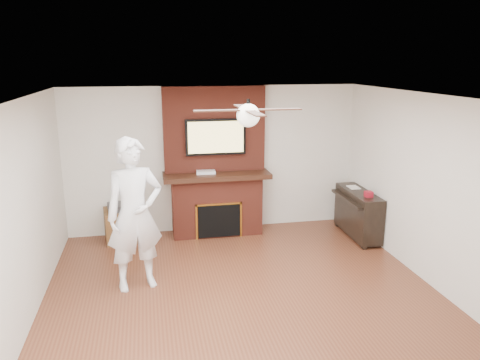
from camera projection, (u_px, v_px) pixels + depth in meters
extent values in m
cube|color=#522818|center=(247.00, 311.00, 5.78)|extent=(5.36, 5.86, 0.18)
cube|color=white|center=(248.00, 91.00, 5.11)|extent=(5.36, 5.86, 0.18)
cube|color=beige|center=(213.00, 158.00, 8.14)|extent=(5.36, 0.18, 2.50)
cube|color=beige|center=(351.00, 353.00, 2.75)|extent=(5.36, 0.18, 2.50)
cube|color=beige|center=(9.00, 222.00, 4.95)|extent=(0.18, 5.86, 2.50)
cube|color=beige|center=(447.00, 195.00, 5.94)|extent=(0.18, 5.86, 2.50)
cube|color=maroon|center=(217.00, 205.00, 8.00)|extent=(1.50, 0.50, 1.00)
cube|color=black|center=(216.00, 175.00, 7.84)|extent=(1.78, 0.64, 0.08)
cube|color=maroon|center=(214.00, 129.00, 7.82)|extent=(1.70, 0.20, 1.42)
cube|color=black|center=(219.00, 221.00, 7.81)|extent=(0.70, 0.06, 0.55)
cube|color=#BF8C2D|center=(219.00, 204.00, 7.73)|extent=(0.78, 0.02, 0.03)
cube|color=#BF8C2D|center=(197.00, 222.00, 7.73)|extent=(0.03, 0.02, 0.61)
cube|color=#BF8C2D|center=(241.00, 219.00, 7.88)|extent=(0.03, 0.02, 0.61)
cube|color=black|center=(216.00, 137.00, 7.71)|extent=(1.00, 0.07, 0.60)
cube|color=#EAD47B|center=(216.00, 137.00, 7.68)|extent=(0.92, 0.01, 0.52)
cylinder|color=black|center=(248.00, 105.00, 5.15)|extent=(0.04, 0.04, 0.14)
sphere|color=white|center=(248.00, 115.00, 5.17)|extent=(0.26, 0.26, 0.26)
cube|color=black|center=(277.00, 109.00, 5.22)|extent=(0.55, 0.11, 0.01)
cube|color=black|center=(242.00, 107.00, 5.47)|extent=(0.11, 0.55, 0.01)
cube|color=black|center=(219.00, 111.00, 5.10)|extent=(0.55, 0.11, 0.01)
cube|color=black|center=(255.00, 113.00, 4.85)|extent=(0.11, 0.55, 0.01)
imported|color=silver|center=(135.00, 215.00, 5.97)|extent=(0.83, 0.66, 1.99)
cube|color=#573618|center=(122.00, 225.00, 7.74)|extent=(0.62, 0.62, 0.53)
cube|color=#2D2E30|center=(121.00, 207.00, 7.66)|extent=(0.47, 0.39, 0.11)
cube|color=black|center=(358.00, 213.00, 7.87)|extent=(0.38, 1.22, 0.74)
cube|color=black|center=(365.00, 229.00, 7.35)|extent=(0.06, 0.09, 0.65)
cube|color=black|center=(338.00, 209.00, 8.38)|extent=(0.06, 0.09, 0.65)
cube|color=black|center=(348.00, 199.00, 7.77)|extent=(0.15, 1.12, 0.05)
cube|color=silver|center=(354.00, 187.00, 7.99)|extent=(0.17, 0.23, 0.01)
cube|color=maroon|center=(369.00, 194.00, 7.45)|extent=(0.11, 0.11, 0.09)
cube|color=silver|center=(206.00, 172.00, 7.77)|extent=(0.32, 0.20, 0.04)
cylinder|color=red|center=(204.00, 233.00, 7.95)|extent=(0.06, 0.06, 0.12)
cylinder|color=#3D722D|center=(218.00, 233.00, 8.00)|extent=(0.07, 0.07, 0.09)
cylinder|color=beige|center=(220.00, 233.00, 7.97)|extent=(0.08, 0.08, 0.10)
cylinder|color=teal|center=(230.00, 231.00, 8.05)|extent=(0.06, 0.06, 0.09)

